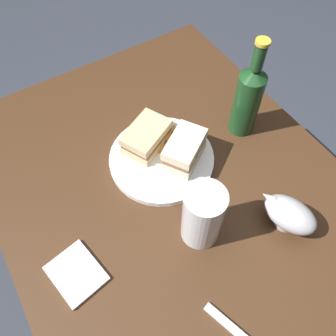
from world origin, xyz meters
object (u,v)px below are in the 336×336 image
(sandwich_half_left, at_px, (184,150))
(gravy_boat, at_px, (289,214))
(plate, at_px, (162,159))
(pint_glass, at_px, (202,218))
(napkin, at_px, (76,273))
(cider_bottle, at_px, (248,98))
(sandwich_half_right, at_px, (146,137))

(sandwich_half_left, height_order, gravy_boat, sandwich_half_left)
(plate, xyz_separation_m, pint_glass, (0.20, -0.03, 0.06))
(pint_glass, bearing_deg, napkin, -102.07)
(pint_glass, distance_m, gravy_boat, 0.19)
(sandwich_half_left, distance_m, cider_bottle, 0.20)
(sandwich_half_right, xyz_separation_m, gravy_boat, (0.34, 0.15, 0.00))
(cider_bottle, relative_size, napkin, 2.44)
(gravy_boat, bearing_deg, sandwich_half_right, -155.80)
(plate, relative_size, sandwich_half_left, 1.93)
(sandwich_half_left, relative_size, gravy_boat, 0.97)
(sandwich_half_left, xyz_separation_m, gravy_boat, (0.25, 0.10, -0.01))
(gravy_boat, distance_m, napkin, 0.46)
(gravy_boat, bearing_deg, napkin, -107.66)
(plate, relative_size, gravy_boat, 1.88)
(sandwich_half_right, bearing_deg, gravy_boat, 24.20)
(plate, xyz_separation_m, napkin, (0.15, -0.29, -0.00))
(pint_glass, relative_size, cider_bottle, 0.59)
(cider_bottle, xyz_separation_m, napkin, (0.13, -0.52, -0.10))
(plate, height_order, sandwich_half_left, sandwich_half_left)
(sandwich_half_left, bearing_deg, gravy_boat, 21.04)
(plate, bearing_deg, cider_bottle, 85.53)
(plate, distance_m, gravy_boat, 0.32)
(cider_bottle, bearing_deg, sandwich_half_right, -106.42)
(sandwich_half_right, height_order, napkin, sandwich_half_right)
(plate, height_order, cider_bottle, cider_bottle)
(pint_glass, xyz_separation_m, gravy_boat, (0.08, 0.17, -0.02))
(pint_glass, xyz_separation_m, napkin, (-0.06, -0.26, -0.06))
(cider_bottle, bearing_deg, gravy_boat, -18.56)
(pint_glass, distance_m, napkin, 0.28)
(napkin, bearing_deg, pint_glass, 77.93)
(plate, height_order, napkin, plate)
(sandwich_half_left, relative_size, sandwich_half_right, 0.94)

